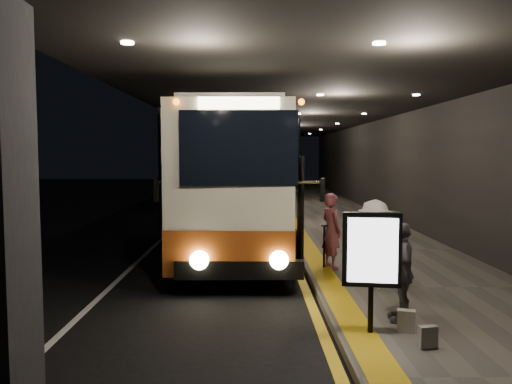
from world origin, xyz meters
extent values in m
plane|color=black|center=(0.00, 0.00, 0.00)|extent=(90.00, 90.00, 0.00)
cube|color=silver|center=(-1.80, 5.00, 0.01)|extent=(0.12, 50.00, 0.01)
cube|color=gold|center=(2.35, 5.00, 0.01)|extent=(0.18, 50.00, 0.01)
cube|color=#514C44|center=(4.75, 5.00, 0.07)|extent=(4.50, 50.00, 0.15)
cube|color=gold|center=(2.85, 5.00, 0.16)|extent=(0.50, 50.00, 0.01)
cube|color=black|center=(7.00, 5.00, 3.00)|extent=(0.10, 50.00, 6.00)
cube|color=black|center=(-1.50, 4.00, 2.20)|extent=(0.80, 0.80, 4.40)
cube|color=black|center=(-1.50, 16.00, 2.20)|extent=(0.80, 0.80, 4.40)
cube|color=black|center=(2.50, 5.00, 4.60)|extent=(9.00, 50.00, 0.40)
cube|color=beige|center=(0.98, 2.80, 2.18)|extent=(3.01, 12.52, 3.53)
cube|color=#974716|center=(0.98, 2.80, 0.88)|extent=(3.03, 12.54, 0.93)
cube|color=black|center=(0.98, -3.45, 2.96)|extent=(2.28, 0.14, 1.45)
cube|color=black|center=(0.98, -3.37, 0.57)|extent=(2.55, 0.33, 0.36)
cylinder|color=black|center=(-0.20, -1.14, 0.52)|extent=(0.29, 1.04, 1.04)
cylinder|color=black|center=(2.15, -1.14, 0.52)|extent=(0.29, 1.04, 1.04)
cylinder|color=black|center=(-0.20, 6.95, 0.52)|extent=(0.29, 1.04, 1.04)
cylinder|color=black|center=(2.15, 6.95, 0.52)|extent=(0.29, 1.04, 1.04)
sphere|color=#FFEAA5|center=(0.20, -3.46, 0.78)|extent=(0.37, 0.37, 0.37)
sphere|color=#FFEAA5|center=(1.76, -3.46, 0.78)|extent=(0.37, 0.37, 0.37)
cube|color=#FFF2BF|center=(0.98, -3.46, 3.82)|extent=(1.56, 0.10, 0.23)
cube|color=beige|center=(0.75, 17.76, 2.09)|extent=(2.83, 11.99, 3.38)
cube|color=#974716|center=(0.75, 17.76, 0.84)|extent=(2.85, 12.01, 0.89)
cube|color=black|center=(0.75, 11.77, 2.83)|extent=(2.19, 0.12, 1.39)
cube|color=black|center=(0.75, 11.85, 0.55)|extent=(2.44, 0.32, 0.35)
cylinder|color=black|center=(-0.37, 13.99, 0.50)|extent=(0.28, 0.99, 0.99)
cylinder|color=black|center=(1.87, 13.99, 0.50)|extent=(0.28, 0.99, 0.99)
cylinder|color=black|center=(-0.37, 21.74, 0.50)|extent=(0.28, 0.99, 0.99)
cylinder|color=black|center=(1.87, 21.74, 0.50)|extent=(0.28, 0.99, 0.99)
imported|color=#AD505C|center=(3.11, -1.38, 1.04)|extent=(0.66, 0.77, 1.78)
imported|color=#497C45|center=(4.20, -2.72, 0.91)|extent=(0.77, 0.86, 1.51)
imported|color=white|center=(3.69, -3.18, 1.04)|extent=(0.89, 1.26, 1.78)
imported|color=#414146|center=(3.63, -5.18, 0.95)|extent=(0.60, 0.99, 1.60)
cube|color=black|center=(3.67, -6.32, 0.30)|extent=(0.27, 0.15, 0.31)
cube|color=#AFACA4|center=(3.57, -5.68, 0.32)|extent=(0.30, 0.23, 0.33)
cylinder|color=black|center=(3.01, -5.74, 0.51)|extent=(0.08, 0.08, 0.71)
cube|color=black|center=(3.01, -5.74, 1.42)|extent=(0.87, 0.23, 1.12)
cube|color=white|center=(3.01, -5.80, 1.42)|extent=(0.73, 0.13, 0.97)
cylinder|color=black|center=(2.93, -1.41, 0.66)|extent=(0.05, 0.05, 1.01)
camera|label=1|loc=(1.23, -13.05, 2.83)|focal=35.00mm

